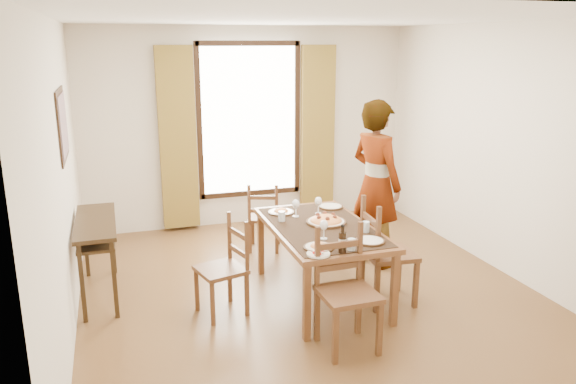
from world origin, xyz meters
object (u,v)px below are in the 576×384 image
object	(u,v)px
man	(376,184)
pasta_platter	(326,218)
dining_table	(321,232)
console_table	(96,231)

from	to	relation	value
man	pasta_platter	size ratio (longest dim) A/B	4.74
dining_table	pasta_platter	world-z (taller)	pasta_platter
dining_table	pasta_platter	bearing A→B (deg)	40.90
man	pasta_platter	bearing A→B (deg)	106.65
console_table	dining_table	distance (m)	2.23
console_table	pasta_platter	xyz separation A→B (m)	(2.18, -0.66, 0.12)
pasta_platter	console_table	bearing A→B (deg)	163.12
dining_table	pasta_platter	distance (m)	0.15
dining_table	man	size ratio (longest dim) A/B	0.86
dining_table	pasta_platter	xyz separation A→B (m)	(0.07, 0.06, 0.12)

